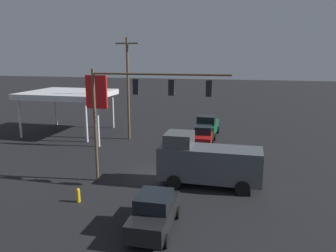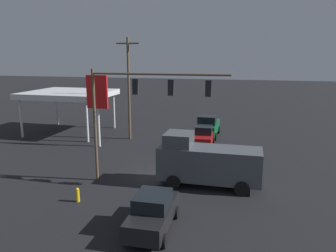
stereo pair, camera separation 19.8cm
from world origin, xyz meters
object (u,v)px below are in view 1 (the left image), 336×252
at_px(utility_pole, 128,87).
at_px(hatchback_crossing, 203,137).
at_px(price_sign, 97,96).
at_px(pickup_parked, 207,126).
at_px(delivery_truck, 207,162).
at_px(fire_hydrant, 78,195).
at_px(sedan_far, 154,212).
at_px(traffic_signal_assembly, 141,99).

xyz_separation_m(utility_pole, hatchback_crossing, (-7.95, 1.02, -4.56)).
xyz_separation_m(price_sign, pickup_parked, (-9.69, -6.52, -3.83)).
relative_size(delivery_truck, pickup_parked, 1.30).
bearing_deg(hatchback_crossing, utility_pole, -99.66).
bearing_deg(price_sign, delivery_truck, 147.45).
distance_m(utility_pole, pickup_parked, 9.49).
bearing_deg(utility_pole, price_sign, 62.19).
xyz_separation_m(delivery_truck, fire_hydrant, (7.20, 4.39, -1.26)).
distance_m(hatchback_crossing, sedan_far, 16.09).
relative_size(traffic_signal_assembly, hatchback_crossing, 2.37).
bearing_deg(pickup_parked, sedan_far, 0.07).
height_order(pickup_parked, fire_hydrant, pickup_parked).
relative_size(traffic_signal_assembly, utility_pole, 0.88).
height_order(traffic_signal_assembly, pickup_parked, traffic_signal_assembly).
distance_m(traffic_signal_assembly, delivery_truck, 6.05).
bearing_deg(pickup_parked, utility_pole, -68.21).
bearing_deg(utility_pole, delivery_truck, 131.52).
xyz_separation_m(utility_pole, delivery_truck, (-9.50, 10.73, -3.81)).
height_order(utility_pole, price_sign, utility_pole).
bearing_deg(fire_hydrant, price_sign, -70.39).
bearing_deg(delivery_truck, fire_hydrant, 31.18).
bearing_deg(fire_hydrant, pickup_parked, -107.00).
distance_m(price_sign, sedan_far, 17.07).
distance_m(hatchback_crossing, fire_hydrant, 15.19).
relative_size(utility_pole, delivery_truck, 1.53).
bearing_deg(sedan_far, delivery_truck, 162.55).
bearing_deg(utility_pole, hatchback_crossing, 172.68).
bearing_deg(pickup_parked, price_sign, -55.39).
height_order(traffic_signal_assembly, delivery_truck, traffic_signal_assembly).
height_order(utility_pole, sedan_far, utility_pole).
height_order(hatchback_crossing, delivery_truck, delivery_truck).
relative_size(pickup_parked, fire_hydrant, 5.94).
bearing_deg(pickup_parked, hatchback_crossing, 2.16).
bearing_deg(traffic_signal_assembly, sedan_far, 113.79).
height_order(utility_pole, fire_hydrant, utility_pole).
relative_size(price_sign, delivery_truck, 1.01).
relative_size(hatchback_crossing, fire_hydrant, 4.39).
relative_size(utility_pole, hatchback_crossing, 2.70).
height_order(sedan_far, pickup_parked, pickup_parked).
bearing_deg(price_sign, sedan_far, 124.84).
relative_size(traffic_signal_assembly, pickup_parked, 1.76).
bearing_deg(price_sign, fire_hydrant, 109.61).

